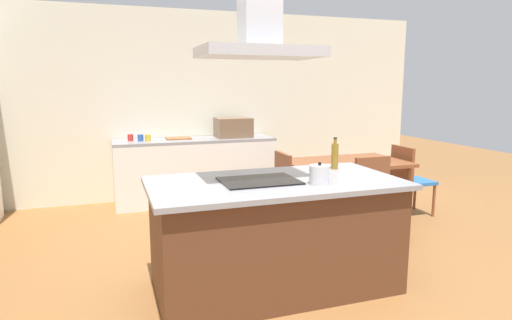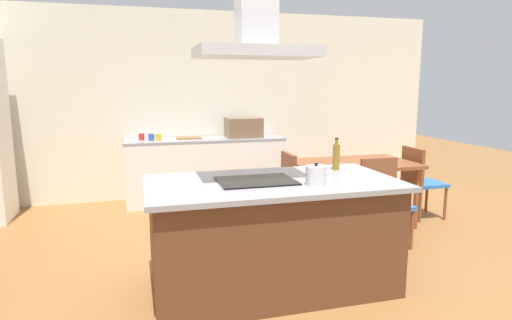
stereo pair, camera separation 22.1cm
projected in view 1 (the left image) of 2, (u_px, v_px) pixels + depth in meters
The scene contains 17 objects.
ground at pixel (227, 230), 5.03m from camera, with size 16.00×16.00×0.00m, color #936033.
wall_back at pixel (195, 105), 6.43m from camera, with size 7.20×0.10×2.70m, color silver.
kitchen_island at pixel (275, 234), 3.55m from camera, with size 2.00×1.04×0.90m.
cooktop at pixel (259, 181), 3.43m from camera, with size 0.60×0.44×0.01m, color black.
tea_kettle at pixel (320, 175), 3.33m from camera, with size 0.21×0.15×0.17m.
olive_oil_bottle at pixel (335, 156), 3.93m from camera, with size 0.06×0.06×0.29m.
back_counter at pixel (196, 170), 6.21m from camera, with size 2.22×0.62×0.90m.
countertop_microwave at pixel (233, 128), 6.29m from camera, with size 0.50×0.38×0.28m, color brown.
coffee_mug_red at pixel (130, 138), 5.89m from camera, with size 0.08×0.08×0.09m, color red.
coffee_mug_blue at pixel (141, 138), 5.87m from camera, with size 0.08×0.08×0.09m, color #2D56B2.
coffee_mug_yellow at pixel (148, 138), 5.87m from camera, with size 0.08×0.08×0.09m, color gold.
cutting_board at pixel (179, 138), 6.11m from camera, with size 0.34×0.24×0.02m, color #995B33.
dining_table at pixel (345, 168), 5.22m from camera, with size 1.40×0.90×0.75m.
chair_at_right_end at pixel (408, 176), 5.54m from camera, with size 0.42×0.42×0.89m.
chair_facing_island at pixel (377, 194), 4.63m from camera, with size 0.42×0.42×0.89m.
chair_at_left_end at pixel (274, 187), 4.96m from camera, with size 0.42×0.42×0.89m.
range_hood at pixel (259, 23), 3.23m from camera, with size 0.90×0.55×0.78m.
Camera 1 is at (-1.24, -3.16, 1.65)m, focal length 30.67 mm.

